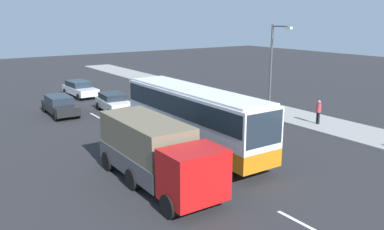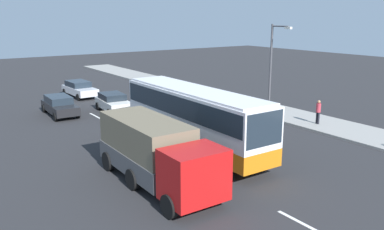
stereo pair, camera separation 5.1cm
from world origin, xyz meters
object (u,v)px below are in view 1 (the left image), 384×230
pedestrian_at_crossing (319,110)px  street_lamp (273,64)px  coach_bus (193,113)px  car_silver_hatch (80,88)px  car_white_minivan (114,102)px  car_black_sedan (60,105)px  cargo_truck (155,151)px

pedestrian_at_crossing → street_lamp: size_ratio=0.25×
coach_bus → car_silver_hatch: 19.28m
car_silver_hatch → pedestrian_at_crossing: bearing=23.9°
coach_bus → car_white_minivan: (-11.42, 0.16, -1.42)m
car_silver_hatch → pedestrian_at_crossing: size_ratio=2.81×
coach_bus → car_silver_hatch: coach_bus is taller
car_black_sedan → pedestrian_at_crossing: bearing=47.3°
coach_bus → street_lamp: bearing=107.6°
car_silver_hatch → car_black_sedan: bearing=-34.1°
pedestrian_at_crossing → street_lamp: 4.74m
car_black_sedan → car_white_minivan: (1.46, 3.86, 0.01)m
coach_bus → car_white_minivan: coach_bus is taller
coach_bus → cargo_truck: (3.01, -4.23, -0.62)m
cargo_truck → car_black_sedan: bearing=178.9°
car_white_minivan → street_lamp: bearing=50.6°
coach_bus → car_silver_hatch: size_ratio=2.39×
car_white_minivan → coach_bus: bearing=3.6°
pedestrian_at_crossing → car_silver_hatch: bearing=-54.6°
cargo_truck → car_silver_hatch: (-22.24, 4.39, -0.80)m
car_black_sedan → car_silver_hatch: 7.43m
car_black_sedan → street_lamp: bearing=53.6°
coach_bus → cargo_truck: 5.23m
car_white_minivan → pedestrian_at_crossing: pedestrian_at_crossing is taller
cargo_truck → street_lamp: 14.77m
pedestrian_at_crossing → coach_bus: bearing=4.6°
car_black_sedan → car_white_minivan: 4.12m
coach_bus → car_white_minivan: 11.50m
pedestrian_at_crossing → street_lamp: (-3.54, -1.05, 2.96)m
pedestrian_at_crossing → cargo_truck: bearing=17.8°
car_white_minivan → car_black_sedan: bearing=-106.3°
cargo_truck → coach_bus: bearing=126.3°
cargo_truck → car_white_minivan: cargo_truck is taller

